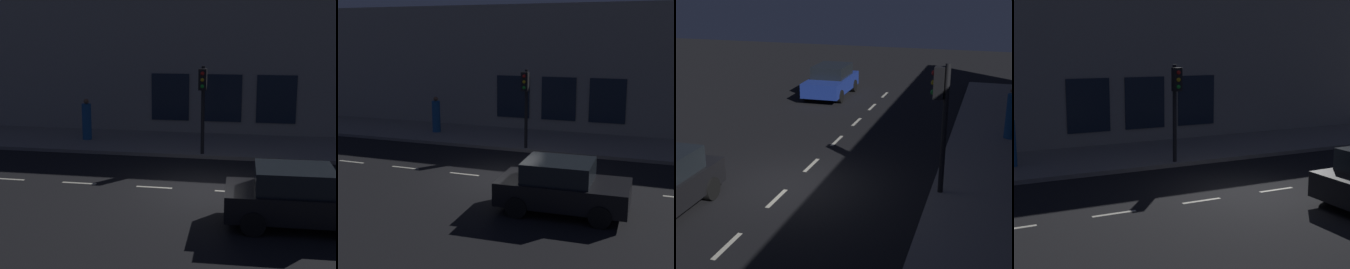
% 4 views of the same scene
% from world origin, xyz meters
% --- Properties ---
extents(ground_plane, '(60.00, 60.00, 0.00)m').
position_xyz_m(ground_plane, '(0.00, 0.00, 0.00)').
color(ground_plane, black).
extents(lane_centre_line, '(0.12, 27.20, 0.01)m').
position_xyz_m(lane_centre_line, '(0.00, -1.00, 0.00)').
color(lane_centre_line, beige).
rests_on(lane_centre_line, ground).
extents(traffic_light, '(0.49, 0.32, 3.57)m').
position_xyz_m(traffic_light, '(4.15, 0.49, 2.58)').
color(traffic_light, black).
rests_on(traffic_light, sidewalk).
extents(parked_car_0, '(2.02, 4.22, 1.58)m').
position_xyz_m(parked_car_0, '(-2.58, 11.01, 0.79)').
color(parked_car_0, '#1E389E').
rests_on(parked_car_0, ground).
extents(pedestrian_0, '(0.44, 0.44, 1.89)m').
position_xyz_m(pedestrian_0, '(6.11, 6.05, 1.02)').
color(pedestrian_0, '#1E5189').
rests_on(pedestrian_0, sidewalk).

